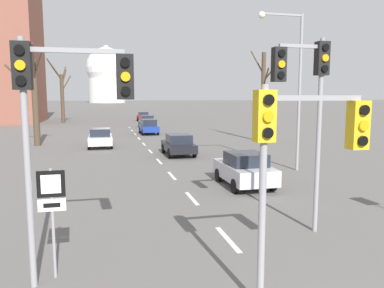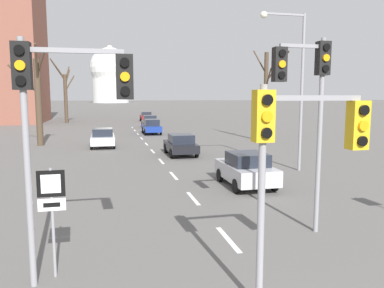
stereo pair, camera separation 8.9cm
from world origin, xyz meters
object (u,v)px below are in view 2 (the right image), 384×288
object	(u,v)px
street_lamp_right	(294,75)
sedan_mid_centre	(181,144)
sedan_far_right	(103,138)
route_sign_post	(52,204)
traffic_signal_near_left	(60,100)
traffic_signal_centre_tall	(298,141)
sedan_near_left	(150,121)
sedan_distant_centre	(246,169)
traffic_signal_near_right	(308,87)
sedan_near_right	(146,116)
sedan_far_left	(152,127)

from	to	relation	value
street_lamp_right	sedan_mid_centre	bearing A→B (deg)	125.71
sedan_far_right	route_sign_post	bearing A→B (deg)	-92.33
traffic_signal_near_left	traffic_signal_centre_tall	distance (m)	4.92
sedan_near_left	traffic_signal_near_left	bearing A→B (deg)	-98.97
traffic_signal_near_left	sedan_mid_centre	xyz separation A→B (m)	(5.99, 17.32, -3.26)
sedan_near_left	sedan_far_right	world-z (taller)	sedan_near_left
street_lamp_right	sedan_near_left	xyz separation A→B (m)	(-4.32, 31.32, -4.44)
street_lamp_right	sedan_distant_centre	world-z (taller)	street_lamp_right
traffic_signal_near_right	sedan_distant_centre	distance (m)	7.01
traffic_signal_centre_tall	sedan_far_right	size ratio (longest dim) A/B	1.03
traffic_signal_centre_tall	route_sign_post	distance (m)	5.49
traffic_signal_near_left	sedan_near_right	distance (m)	55.26
sedan_near_left	traffic_signal_centre_tall	bearing A→B (deg)	-92.77
traffic_signal_near_left	sedan_far_right	distance (m)	23.16
traffic_signal_near_left	sedan_near_right	xyz separation A→B (m)	(7.47, 54.66, -3.22)
traffic_signal_near_left	sedan_far_right	world-z (taller)	traffic_signal_near_left
sedan_far_left	sedan_far_right	distance (m)	11.13
sedan_near_right	street_lamp_right	bearing A→B (deg)	-85.54
sedan_far_right	sedan_distant_centre	size ratio (longest dim) A/B	1.11
sedan_near_right	sedan_distant_centre	bearing A→B (deg)	-90.41
sedan_near_left	sedan_near_right	size ratio (longest dim) A/B	0.96
sedan_near_left	route_sign_post	bearing A→B (deg)	-99.45
route_sign_post	traffic_signal_centre_tall	bearing A→B (deg)	-24.81
route_sign_post	sedan_near_right	world-z (taller)	route_sign_post
traffic_signal_near_left	sedan_distant_centre	xyz separation A→B (m)	(7.14, 7.61, -3.24)
sedan_distant_centre	sedan_far_left	bearing A→B (deg)	93.09
traffic_signal_near_left	sedan_mid_centre	world-z (taller)	traffic_signal_near_left
traffic_signal_centre_tall	sedan_far_right	distance (m)	25.23
sedan_distant_centre	traffic_signal_near_left	bearing A→B (deg)	-133.15
sedan_far_left	sedan_far_right	size ratio (longest dim) A/B	1.04
traffic_signal_near_right	sedan_mid_centre	xyz separation A→B (m)	(-0.65, 15.71, -3.60)
traffic_signal_near_right	sedan_near_left	bearing A→B (deg)	90.07
traffic_signal_near_right	traffic_signal_centre_tall	size ratio (longest dim) A/B	1.34
sedan_mid_centre	sedan_distant_centre	distance (m)	9.77
sedan_near_left	street_lamp_right	bearing A→B (deg)	-82.14
traffic_signal_near_right	sedan_far_right	bearing A→B (deg)	105.80
traffic_signal_near_right	street_lamp_right	xyz separation A→B (m)	(4.27, 8.85, 0.88)
traffic_signal_near_left	sedan_near_left	xyz separation A→B (m)	(6.60, 41.78, -3.22)
traffic_signal_centre_tall	sedan_far_left	distance (m)	34.78
traffic_signal_near_right	traffic_signal_centre_tall	world-z (taller)	traffic_signal_near_right
traffic_signal_centre_tall	street_lamp_right	world-z (taller)	street_lamp_right
traffic_signal_near_right	sedan_near_left	size ratio (longest dim) A/B	1.52
route_sign_post	street_lamp_right	bearing A→B (deg)	42.08
traffic_signal_centre_tall	sedan_mid_centre	size ratio (longest dim) A/B	1.06
traffic_signal_near_left	sedan_far_left	xyz separation A→B (m)	(5.78, 32.78, -3.20)
sedan_near_left	sedan_distant_centre	bearing A→B (deg)	-89.09
sedan_near_right	sedan_mid_centre	size ratio (longest dim) A/B	0.97
traffic_signal_near_right	route_sign_post	bearing A→B (deg)	-169.57
traffic_signal_near_left	sedan_near_left	bearing A→B (deg)	81.03
route_sign_post	sedan_mid_centre	bearing A→B (deg)	69.67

